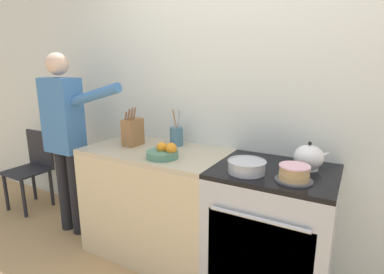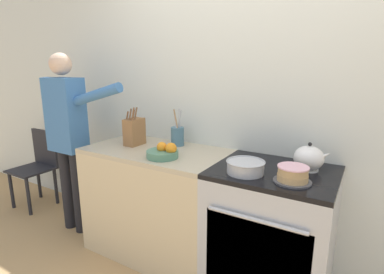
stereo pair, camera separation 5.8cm
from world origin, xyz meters
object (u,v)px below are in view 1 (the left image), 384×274
utensil_crock (176,136)px  tea_kettle (309,157)px  layer_cake (294,174)px  person_baker (65,130)px  knife_block (133,132)px  mixing_bowl (247,166)px  dining_chair (34,164)px  stove_range (271,232)px  fruit_bowl (164,153)px

utensil_crock → tea_kettle: bearing=-4.2°
layer_cake → person_baker: size_ratio=0.13×
utensil_crock → knife_block: bearing=-152.7°
mixing_bowl → utensil_crock: utensil_crock is taller
utensil_crock → dining_chair: bearing=-175.1°
knife_block → dining_chair: size_ratio=0.38×
stove_range → mixing_bowl: (-0.14, -0.14, 0.49)m
stove_range → mixing_bowl: mixing_bowl is taller
person_baker → knife_block: bearing=21.7°
fruit_bowl → dining_chair: (-1.88, 0.18, -0.45)m
mixing_bowl → knife_block: size_ratio=0.75×
layer_cake → tea_kettle: bearing=81.6°
fruit_bowl → layer_cake: bearing=-0.2°
knife_block → utensil_crock: bearing=27.3°
tea_kettle → person_baker: 2.03m
stove_range → fruit_bowl: (-0.76, -0.14, 0.48)m
tea_kettle → layer_cake: bearing=-98.4°
tea_kettle → utensil_crock: size_ratio=0.73×
mixing_bowl → utensil_crock: bearing=155.1°
tea_kettle → mixing_bowl: tea_kettle is taller
layer_cake → knife_block: 1.34m
utensil_crock → person_baker: bearing=-161.3°
mixing_bowl → dining_chair: mixing_bowl is taller
utensil_crock → fruit_bowl: utensil_crock is taller
tea_kettle → dining_chair: size_ratio=0.27×
utensil_crock → layer_cake: bearing=-18.5°
layer_cake → utensil_crock: (-1.01, 0.34, 0.04)m
stove_range → person_baker: 1.91m
dining_chair → tea_kettle: bearing=12.0°
stove_range → utensil_crock: 1.03m
knife_block → utensil_crock: (0.32, 0.17, -0.03)m
layer_cake → mixing_bowl: layer_cake is taller
layer_cake → fruit_bowl: size_ratio=0.93×
stove_range → utensil_crock: (-0.86, 0.19, 0.53)m
layer_cake → utensil_crock: bearing=161.5°
knife_block → utensil_crock: knife_block is taller
utensil_crock → fruit_bowl: size_ratio=1.35×
stove_range → knife_block: knife_block is taller
stove_range → fruit_bowl: fruit_bowl is taller
tea_kettle → fruit_bowl: size_ratio=0.98×
mixing_bowl → dining_chair: 2.55m
stove_range → dining_chair: bearing=179.1°
knife_block → person_baker: 0.66m
stove_range → dining_chair: (-2.64, 0.04, 0.03)m
stove_range → mixing_bowl: size_ratio=3.73×
dining_chair → knife_block: bearing=9.9°
tea_kettle → person_baker: (-2.01, -0.25, 0.01)m
knife_block → fruit_bowl: (0.42, -0.17, -0.08)m
dining_chair → mixing_bowl: bearing=6.2°
utensil_crock → fruit_bowl: (0.10, -0.33, -0.05)m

